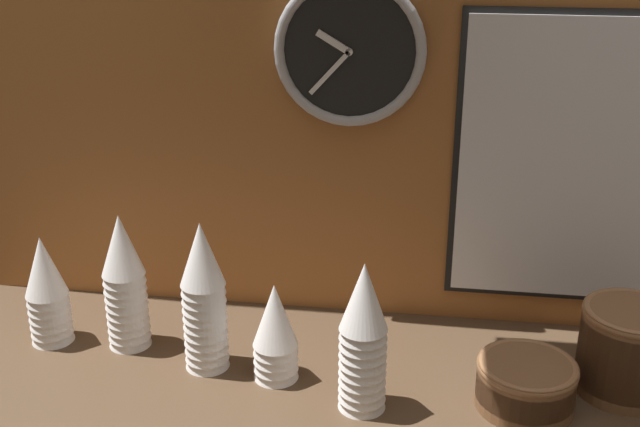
{
  "coord_description": "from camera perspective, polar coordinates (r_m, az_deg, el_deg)",
  "views": [
    {
      "loc": [
        0.14,
        -1.23,
        0.81
      ],
      "look_at": [
        -0.04,
        0.04,
        0.3
      ],
      "focal_mm": 45.0,
      "sensor_mm": 36.0,
      "label": 1
    }
  ],
  "objects": [
    {
      "name": "ground_plane",
      "position": [
        1.49,
        1.48,
        -12.12
      ],
      "size": [
        1.6,
        0.56,
        0.04
      ],
      "primitive_type": "cube",
      "color": "#4C3826"
    },
    {
      "name": "wall_tiled_back",
      "position": [
        1.53,
        2.91,
        10.96
      ],
      "size": [
        1.6,
        0.03,
        1.05
      ],
      "color": "#A3602D",
      "rests_on": "ground_plane"
    },
    {
      "name": "cup_stack_far_left",
      "position": [
        1.62,
        -18.86,
        -5.17
      ],
      "size": [
        0.08,
        0.08,
        0.22
      ],
      "color": "white",
      "rests_on": "ground_plane"
    },
    {
      "name": "cup_stack_left",
      "position": [
        1.55,
        -13.73,
        -4.72
      ],
      "size": [
        0.08,
        0.08,
        0.27
      ],
      "color": "white",
      "rests_on": "ground_plane"
    },
    {
      "name": "cup_stack_center_right",
      "position": [
        1.33,
        3.08,
        -8.79
      ],
      "size": [
        0.08,
        0.08,
        0.27
      ],
      "color": "white",
      "rests_on": "ground_plane"
    },
    {
      "name": "cup_stack_center_left",
      "position": [
        1.45,
        -8.3,
        -5.92
      ],
      "size": [
        0.08,
        0.08,
        0.29
      ],
      "color": "white",
      "rests_on": "ground_plane"
    },
    {
      "name": "cup_stack_center",
      "position": [
        1.43,
        -3.21,
        -8.4
      ],
      "size": [
        0.08,
        0.08,
        0.19
      ],
      "color": "white",
      "rests_on": "ground_plane"
    },
    {
      "name": "bowl_stack_far_right",
      "position": [
        1.5,
        21.04,
        -8.95
      ],
      "size": [
        0.17,
        0.17,
        0.16
      ],
      "color": "brown",
      "rests_on": "ground_plane"
    },
    {
      "name": "bowl_stack_right",
      "position": [
        1.42,
        14.43,
        -11.58
      ],
      "size": [
        0.17,
        0.17,
        0.08
      ],
      "color": "brown",
      "rests_on": "ground_plane"
    },
    {
      "name": "wall_clock",
      "position": [
        1.5,
        2.12,
        11.47
      ],
      "size": [
        0.28,
        0.03,
        0.28
      ],
      "color": "black"
    },
    {
      "name": "menu_board",
      "position": [
        1.57,
        17.96,
        3.4
      ],
      "size": [
        0.47,
        0.01,
        0.56
      ],
      "color": "black"
    }
  ]
}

